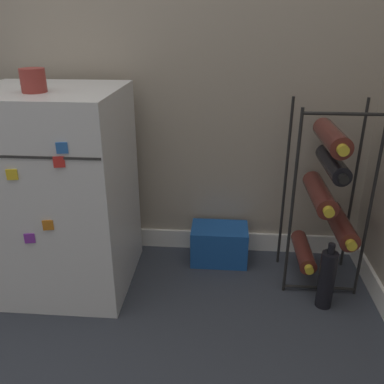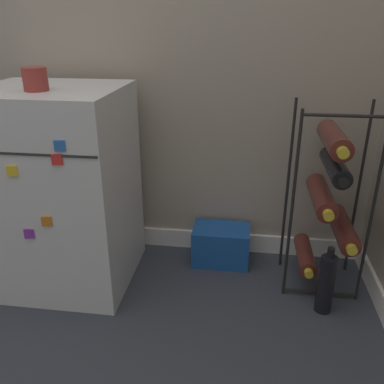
% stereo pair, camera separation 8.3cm
% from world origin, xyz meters
% --- Properties ---
extents(ground_plane, '(14.00, 14.00, 0.00)m').
position_xyz_m(ground_plane, '(0.00, 0.00, 0.00)').
color(ground_plane, '#333842').
extents(mini_fridge, '(0.54, 0.51, 0.81)m').
position_xyz_m(mini_fridge, '(-0.29, 0.29, 0.40)').
color(mini_fridge, silver).
rests_on(mini_fridge, ground_plane).
extents(wine_rack, '(0.30, 0.33, 0.76)m').
position_xyz_m(wine_rack, '(0.77, 0.38, 0.40)').
color(wine_rack, black).
rests_on(wine_rack, ground_plane).
extents(soda_box, '(0.25, 0.17, 0.17)m').
position_xyz_m(soda_box, '(0.35, 0.48, 0.09)').
color(soda_box, '#194C9E').
rests_on(soda_box, ground_plane).
extents(fridge_top_cup, '(0.08, 0.08, 0.08)m').
position_xyz_m(fridge_top_cup, '(-0.29, 0.21, 0.85)').
color(fridge_top_cup, maroon).
rests_on(fridge_top_cup, mini_fridge).
extents(loose_bottle_floor, '(0.06, 0.06, 0.28)m').
position_xyz_m(loose_bottle_floor, '(0.76, 0.19, 0.12)').
color(loose_bottle_floor, black).
rests_on(loose_bottle_floor, ground_plane).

